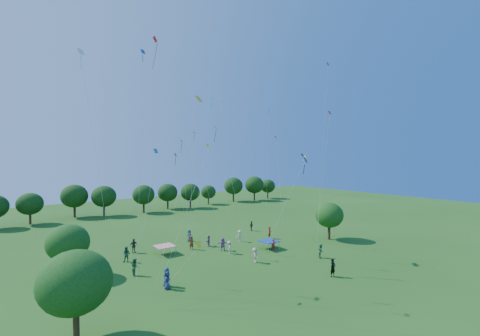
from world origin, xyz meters
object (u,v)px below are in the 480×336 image
at_px(near_tree_east, 329,215).
at_px(tent_red_stripe, 165,246).
at_px(near_tree_north, 68,243).
at_px(near_tree_west, 75,282).
at_px(tent_blue, 269,241).
at_px(red_high_kite, 169,83).
at_px(man_in_black, 333,268).
at_px(pirate_kite, 304,159).

relative_size(near_tree_east, tent_red_stripe, 2.49).
relative_size(near_tree_north, near_tree_east, 0.98).
distance_m(near_tree_west, tent_blue, 26.10).
distance_m(near_tree_north, tent_blue, 23.66).
height_order(near_tree_north, near_tree_east, near_tree_east).
height_order(near_tree_north, red_high_kite, red_high_kite).
height_order(tent_red_stripe, man_in_black, man_in_black).
xyz_separation_m(near_tree_west, pirate_kite, (25.88, 2.98, 8.00)).
height_order(pirate_kite, red_high_kite, red_high_kite).
xyz_separation_m(near_tree_north, pirate_kite, (24.15, -10.12, 8.45)).
bearing_deg(near_tree_north, tent_red_stripe, 5.64).
bearing_deg(pirate_kite, near_tree_north, 157.27).
bearing_deg(pirate_kite, tent_blue, 103.48).
bearing_deg(near_tree_east, near_tree_north, 168.10).
height_order(tent_red_stripe, pirate_kite, pirate_kite).
relative_size(tent_red_stripe, pirate_kite, 0.19).
xyz_separation_m(man_in_black, pirate_kite, (2.79, 6.35, 11.03)).
xyz_separation_m(near_tree_north, tent_red_stripe, (11.01, 1.09, -2.47)).
distance_m(man_in_black, red_high_kite, 26.95).
distance_m(near_tree_east, pirate_kite, 12.81).
height_order(near_tree_north, tent_red_stripe, near_tree_north).
height_order(near_tree_east, man_in_black, near_tree_east).
bearing_deg(near_tree_east, tent_blue, 169.73).
distance_m(tent_red_stripe, red_high_kite, 19.88).
relative_size(near_tree_east, tent_blue, 2.49).
bearing_deg(near_tree_north, pirate_kite, -22.73).
distance_m(tent_red_stripe, pirate_kite, 20.44).
xyz_separation_m(near_tree_north, near_tree_east, (33.37, -7.03, 0.11)).
height_order(near_tree_east, pirate_kite, pirate_kite).
bearing_deg(near_tree_east, tent_red_stripe, 160.04).
bearing_deg(red_high_kite, tent_red_stripe, 78.12).
distance_m(tent_red_stripe, man_in_black, 20.38).
bearing_deg(man_in_black, red_high_kite, 129.76).
distance_m(near_tree_west, near_tree_north, 13.22).
relative_size(near_tree_west, near_tree_north, 1.13).
height_order(near_tree_west, red_high_kite, red_high_kite).
relative_size(near_tree_east, man_in_black, 2.95).
xyz_separation_m(tent_red_stripe, tent_blue, (11.95, -6.23, 0.00)).
relative_size(man_in_black, red_high_kite, 0.07).
bearing_deg(man_in_black, near_tree_north, 145.36).
height_order(tent_red_stripe, tent_blue, same).
bearing_deg(tent_red_stripe, near_tree_north, -174.36).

